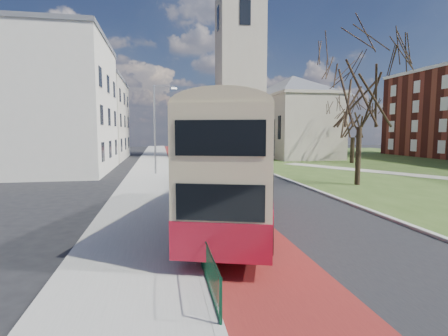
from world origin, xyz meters
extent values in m
plane|color=black|center=(0.00, 0.00, 0.00)|extent=(160.00, 160.00, 0.00)
cube|color=black|center=(1.50, 20.00, 0.01)|extent=(9.00, 120.00, 0.01)
cube|color=#591414|center=(-1.20, 20.00, 0.01)|extent=(3.40, 120.00, 0.01)
cube|color=gray|center=(-5.00, 20.00, 0.06)|extent=(4.00, 120.00, 0.12)
cube|color=#999993|center=(-3.00, 20.00, 0.07)|extent=(0.25, 120.00, 0.13)
cube|color=#999993|center=(6.10, 22.00, 0.07)|extent=(0.25, 80.00, 0.13)
cube|color=#32491A|center=(26.00, 22.00, 0.02)|extent=(40.00, 80.00, 0.04)
cylinder|color=#0C3622|center=(-2.95, 4.00, 1.10)|extent=(0.04, 24.00, 0.04)
cylinder|color=#0C3622|center=(-2.95, 4.00, 0.15)|extent=(0.04, 24.00, 0.04)
cube|color=#A19382|center=(8.00, 38.00, 12.00)|extent=(6.50, 6.50, 24.00)
cube|color=#A19382|center=(16.50, 38.00, 4.50)|extent=(9.00, 18.00, 9.00)
pyramid|color=#565960|center=(16.50, 38.00, 12.60)|extent=(9.00, 18.00, 3.60)
cube|color=beige|center=(-14.00, 22.00, 6.25)|extent=(10.00, 14.00, 12.50)
cube|color=#565960|center=(-14.00, 22.00, 12.75)|extent=(10.30, 14.30, 0.50)
cube|color=#B5AD99|center=(-14.00, 38.00, 5.50)|extent=(10.00, 16.00, 11.00)
cube|color=#565960|center=(-14.00, 38.00, 11.25)|extent=(10.30, 16.30, 0.50)
cylinder|color=gray|center=(-4.50, 18.00, 4.12)|extent=(0.16, 0.16, 8.00)
cylinder|color=gray|center=(-3.60, 18.00, 8.02)|extent=(1.80, 0.10, 0.10)
cube|color=silver|center=(-2.70, 18.00, 7.87)|extent=(0.50, 0.18, 0.12)
cube|color=#AA0F23|center=(-0.77, -0.27, 1.09)|extent=(6.24, 12.01, 1.07)
cube|color=#CAB98A|center=(-0.77, -0.27, 3.17)|extent=(6.20, 11.95, 3.10)
cube|color=black|center=(-1.94, 0.45, 2.21)|extent=(3.05, 9.18, 1.01)
cube|color=black|center=(0.61, -0.39, 2.21)|extent=(3.05, 9.18, 1.01)
cube|color=black|center=(-2.04, 0.14, 3.81)|extent=(3.35, 10.07, 0.96)
cube|color=black|center=(0.51, -0.69, 3.81)|extent=(3.35, 10.07, 0.96)
cube|color=black|center=(1.05, 5.28, 2.21)|extent=(2.30, 0.82, 1.12)
cube|color=black|center=(1.05, 5.28, 3.81)|extent=(2.30, 0.82, 0.96)
cube|color=orange|center=(1.05, 5.28, 4.42)|extent=(1.84, 0.69, 0.32)
cylinder|color=black|center=(-0.71, 3.91, 0.56)|extent=(0.65, 1.16, 1.11)
cylinder|color=black|center=(1.65, 3.14, 0.56)|extent=(0.65, 1.16, 1.11)
cylinder|color=black|center=(-3.05, -3.24, 0.56)|extent=(0.65, 1.16, 1.11)
cylinder|color=black|center=(-0.69, -4.01, 0.56)|extent=(0.65, 1.16, 1.11)
cylinder|color=black|center=(10.29, 8.90, 2.17)|extent=(0.45, 0.45, 4.26)
cylinder|color=#2E2217|center=(19.61, 25.46, 1.64)|extent=(0.58, 0.58, 3.20)
camera|label=1|loc=(-4.09, -14.53, 3.98)|focal=28.00mm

